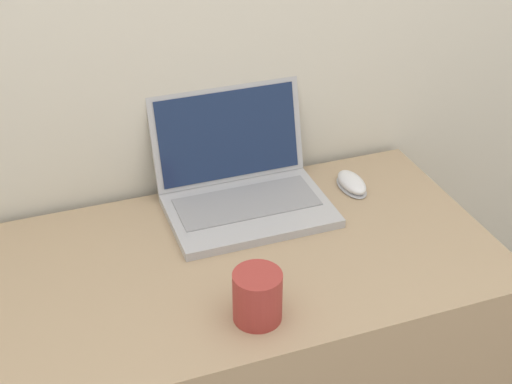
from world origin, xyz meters
TOP-DOWN VIEW (x-y plane):
  - laptop at (0.06, 0.48)m, footprint 0.36×0.30m
  - drink_cup at (-0.04, 0.10)m, footprint 0.09×0.09m
  - computer_mouse at (0.33, 0.45)m, footprint 0.06×0.11m

SIDE VIEW (x-z plane):
  - computer_mouse at x=0.33m, z-range 0.77..0.81m
  - drink_cup at x=-0.04m, z-range 0.78..0.88m
  - laptop at x=0.06m, z-range 0.71..0.95m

